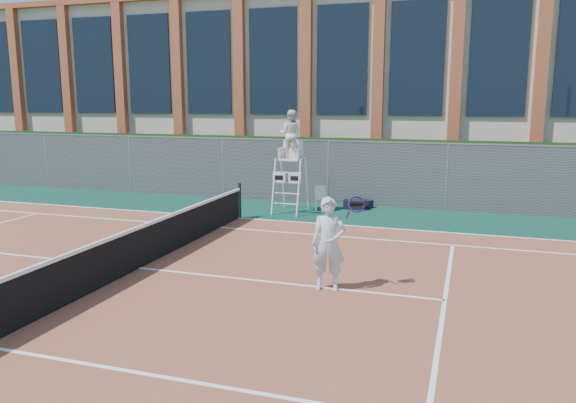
% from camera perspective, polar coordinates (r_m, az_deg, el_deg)
% --- Properties ---
extents(ground, '(120.00, 120.00, 0.00)m').
position_cam_1_polar(ground, '(12.66, -14.89, -6.68)').
color(ground, '#233814').
extents(apron, '(36.00, 20.00, 0.01)m').
position_cam_1_polar(apron, '(13.47, -12.59, -5.52)').
color(apron, '#0C3529').
rests_on(apron, ground).
extents(tennis_court, '(23.77, 10.97, 0.02)m').
position_cam_1_polar(tennis_court, '(12.65, -14.90, -6.59)').
color(tennis_court, brown).
rests_on(tennis_court, apron).
extents(tennis_net, '(0.10, 11.30, 1.10)m').
position_cam_1_polar(tennis_net, '(12.51, -15.01, -4.33)').
color(tennis_net, black).
rests_on(tennis_net, ground).
extents(fence, '(40.00, 0.06, 2.20)m').
position_cam_1_polar(fence, '(20.22, -1.42, 3.15)').
color(fence, '#595E60').
rests_on(fence, ground).
extents(hedge, '(40.00, 1.40, 2.20)m').
position_cam_1_polar(hedge, '(21.34, -0.35, 3.54)').
color(hedge, black).
rests_on(hedge, ground).
extents(building, '(45.00, 10.60, 8.22)m').
position_cam_1_polar(building, '(28.85, 4.74, 11.33)').
color(building, beige).
rests_on(building, ground).
extents(umpire_chair, '(0.93, 1.43, 3.34)m').
position_cam_1_polar(umpire_chair, '(18.05, 0.30, 6.55)').
color(umpire_chair, white).
rests_on(umpire_chair, ground).
extents(plastic_chair, '(0.48, 0.48, 0.81)m').
position_cam_1_polar(plastic_chair, '(18.61, 3.31, 0.59)').
color(plastic_chair, silver).
rests_on(plastic_chair, apron).
extents(sports_bag_near, '(0.73, 0.31, 0.31)m').
position_cam_1_polar(sports_bag_near, '(18.84, 6.79, -0.33)').
color(sports_bag_near, black).
rests_on(sports_bag_near, apron).
extents(sports_bag_far, '(0.70, 0.53, 0.26)m').
position_cam_1_polar(sports_bag_far, '(19.28, 7.65, -0.18)').
color(sports_bag_far, black).
rests_on(sports_bag_far, apron).
extents(tennis_player, '(1.03, 0.72, 1.80)m').
position_cam_1_polar(tennis_player, '(10.68, 4.16, -4.30)').
color(tennis_player, silver).
rests_on(tennis_player, tennis_court).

